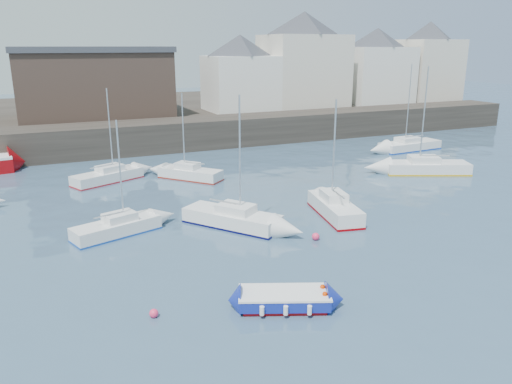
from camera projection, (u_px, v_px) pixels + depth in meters
name	position (u px, v px, depth m)	size (l,w,h in m)	color
water	(367.00, 295.00, 21.86)	(220.00, 220.00, 0.00)	#2D4760
quay_wall	(167.00, 135.00, 52.11)	(90.00, 5.00, 3.00)	#28231E
land_strip	(134.00, 115.00, 67.92)	(90.00, 32.00, 2.80)	#28231E
bldg_east_a	(304.00, 59.00, 63.96)	(13.36, 13.36, 11.80)	beige
bldg_east_b	(376.00, 65.00, 68.07)	(11.88, 11.88, 9.95)	white
bldg_east_c	(427.00, 61.00, 71.43)	(11.14, 11.14, 10.95)	beige
bldg_east_d	(240.00, 72.00, 60.43)	(11.14, 11.14, 8.95)	white
warehouse	(94.00, 82.00, 55.34)	(16.40, 10.40, 7.60)	#3D2D26
blue_dinghy	(284.00, 299.00, 20.75)	(4.12, 2.95, 0.72)	#8F070B
sailboat_a	(117.00, 227.00, 28.72)	(5.34, 3.13, 6.61)	white
sailboat_b	(232.00, 218.00, 30.11)	(5.21, 6.11, 7.90)	white
sailboat_c	(334.00, 207.00, 31.92)	(2.83, 5.83, 7.36)	white
sailboat_d	(427.00, 167.00, 42.59)	(7.29, 4.87, 8.91)	white
sailboat_f	(190.00, 173.00, 40.73)	(4.79, 5.16, 6.95)	white
sailboat_g	(410.00, 145.00, 52.02)	(7.07, 2.73, 8.77)	white
sailboat_h	(108.00, 176.00, 39.90)	(5.97, 4.00, 7.37)	white
buoy_near	(154.00, 317.00, 20.13)	(0.37, 0.37, 0.37)	#FF3262
buoy_mid	(316.00, 240.00, 28.11)	(0.44, 0.44, 0.44)	#FF3262
buoy_far	(206.00, 210.00, 33.12)	(0.43, 0.43, 0.43)	#FF3262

